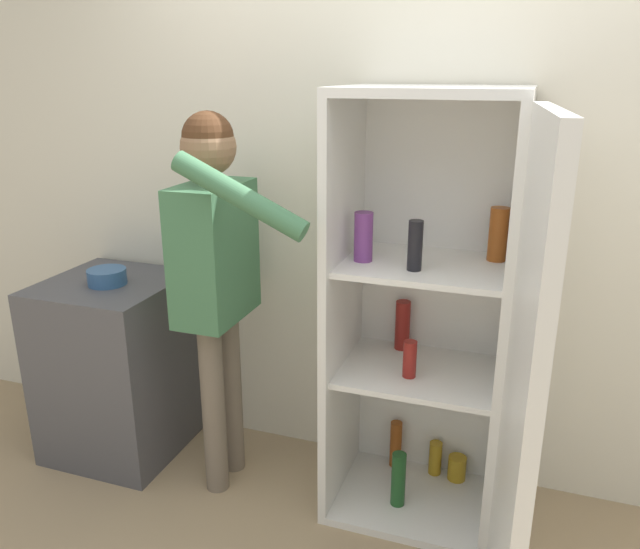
{
  "coord_description": "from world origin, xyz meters",
  "views": [
    {
      "loc": [
        0.55,
        -1.68,
        1.84
      ],
      "look_at": [
        -0.27,
        0.65,
        1.02
      ],
      "focal_mm": 35.0,
      "sensor_mm": 36.0,
      "label": 1
    }
  ],
  "objects": [
    {
      "name": "wall_back",
      "position": [
        0.0,
        0.98,
        1.27
      ],
      "size": [
        7.0,
        0.06,
        2.55
      ],
      "color": "silver",
      "rests_on": "ground_plane"
    },
    {
      "name": "refrigerator",
      "position": [
        0.27,
        0.55,
        0.88
      ],
      "size": [
        0.81,
        1.25,
        1.78
      ],
      "color": "white",
      "rests_on": "ground_plane"
    },
    {
      "name": "person",
      "position": [
        -0.69,
        0.54,
        1.09
      ],
      "size": [
        0.62,
        0.54,
        1.69
      ],
      "color": "#726656",
      "rests_on": "ground_plane"
    },
    {
      "name": "counter",
      "position": [
        -1.32,
        0.62,
        0.44
      ],
      "size": [
        0.61,
        0.62,
        0.88
      ],
      "color": "#4C4C51",
      "rests_on": "ground_plane"
    },
    {
      "name": "bowl",
      "position": [
        -1.3,
        0.59,
        0.92
      ],
      "size": [
        0.18,
        0.18,
        0.07
      ],
      "color": "#335B8E",
      "rests_on": "counter"
    }
  ]
}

